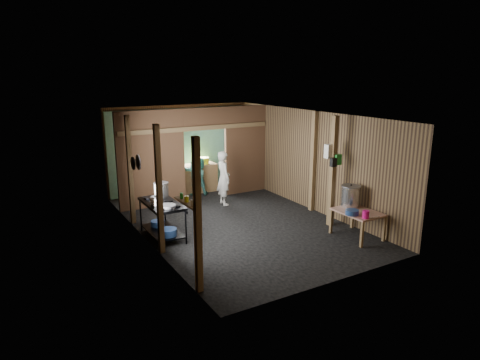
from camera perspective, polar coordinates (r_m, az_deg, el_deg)
floor at (r=10.38m, az=-0.56°, el=-5.66°), size 4.50×7.00×0.00m
ceiling at (r=9.80m, az=-0.59°, el=8.79°), size 4.50×7.00×0.00m
wall_back at (r=13.11m, az=-8.17°, el=4.31°), size 4.50×0.00×2.60m
wall_front at (r=7.28m, az=13.19°, el=-4.04°), size 4.50×0.00×2.60m
wall_left at (r=9.14m, az=-12.94°, el=-0.27°), size 0.00×7.00×2.60m
wall_right at (r=11.26m, az=9.44°, el=2.63°), size 0.00×7.00×2.60m
partition_left at (r=11.46m, az=-11.85°, el=2.72°), size 1.85×0.10×2.60m
partition_right at (r=12.65m, az=0.71°, el=4.10°), size 1.35×0.10×2.60m
partition_header at (r=11.88m, az=-4.82°, el=8.26°), size 1.30×0.10×0.60m
turquoise_panel at (r=13.06m, az=-8.07°, el=4.06°), size 4.40×0.06×2.50m
back_counter at (r=12.90m, az=-5.88°, el=0.26°), size 1.20×0.50×0.85m
wall_clock at (r=13.02m, az=-7.07°, el=6.96°), size 0.20×0.03×0.20m
post_left_a at (r=6.82m, az=-5.74°, el=-4.97°), size 0.10×0.12×2.60m
post_left_b at (r=8.42m, az=-10.84°, el=-1.40°), size 0.10×0.12×2.60m
post_left_c at (r=10.28m, az=-14.58°, el=1.24°), size 0.10×0.12×2.60m
post_right at (r=11.07m, az=9.82°, el=2.41°), size 0.10×0.12×2.60m
post_free at (r=10.05m, az=12.37°, el=1.07°), size 0.12×0.12×2.60m
cross_beam at (r=11.76m, az=-5.80°, el=6.95°), size 4.40×0.12×0.12m
pan_lid_big at (r=9.45m, az=-13.56°, el=2.35°), size 0.03×0.34×0.34m
pan_lid_small at (r=9.84m, az=-14.20°, el=2.19°), size 0.03×0.30×0.30m
wall_shelf at (r=7.24m, az=-7.20°, el=-3.03°), size 0.14×0.80×0.03m
jar_white at (r=7.00m, az=-6.41°, el=-3.06°), size 0.07×0.07×0.10m
jar_yellow at (r=7.22m, az=-7.21°, el=-2.54°), size 0.08×0.08×0.10m
jar_green at (r=7.42m, az=-7.88°, el=-2.11°), size 0.06×0.06×0.10m
bag_white at (r=9.98m, az=12.00°, el=3.82°), size 0.22×0.15×0.32m
bag_green at (r=9.99m, az=12.99°, el=2.72°), size 0.16×0.12×0.24m
bag_black at (r=9.89m, az=12.46°, el=2.34°), size 0.14×0.10×0.20m
gas_range at (r=9.47m, az=-10.42°, el=-5.31°), size 0.70×1.36×0.80m
prep_table at (r=9.71m, az=15.48°, el=-5.76°), size 0.73×1.01×0.60m
stove_pot_large at (r=9.78m, az=-10.55°, el=-1.30°), size 0.44×0.44×0.34m
stove_pot_med at (r=9.18m, az=-11.34°, el=-2.83°), size 0.24×0.24×0.20m
frying_pan at (r=8.98m, az=-9.67°, el=-3.49°), size 0.35×0.56×0.08m
blue_tub_front at (r=9.23m, az=-9.63°, el=-6.95°), size 0.36×0.36×0.15m
blue_tub_back at (r=9.83m, az=-11.03°, el=-5.75°), size 0.31×0.31×0.12m
stock_pot at (r=9.86m, az=14.67°, el=-2.15°), size 0.53×0.53×0.51m
wash_basin at (r=9.35m, az=14.86°, el=-4.22°), size 0.38×0.38×0.11m
pink_bucket at (r=9.19m, az=16.58°, el=-4.47°), size 0.18×0.18×0.17m
knife at (r=9.29m, az=17.59°, el=-4.85°), size 0.30×0.08×0.01m
yellow_tub at (r=12.89m, az=-4.98°, el=2.63°), size 0.34×0.34×0.19m
cook at (r=11.54m, az=-2.23°, el=0.25°), size 0.40×0.57×1.49m
worker_back at (r=12.51m, az=-6.03°, el=1.28°), size 0.84×0.73×1.48m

